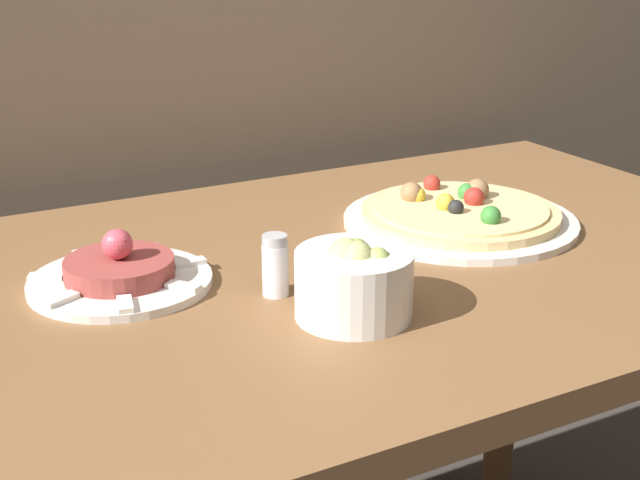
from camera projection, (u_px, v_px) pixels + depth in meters
name	position (u px, v px, depth m)	size (l,w,h in m)	color
dining_table	(293.00, 344.00, 1.12)	(1.39, 0.77, 0.76)	brown
pizza_plate	(459.00, 215.00, 1.24)	(0.33, 0.33, 0.05)	silver
tartare_plate	(120.00, 274.00, 1.03)	(0.21, 0.21, 0.07)	silver
small_bowl	(355.00, 281.00, 0.95)	(0.13, 0.13, 0.09)	white
salt_shaker	(275.00, 266.00, 1.00)	(0.03, 0.03, 0.07)	silver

